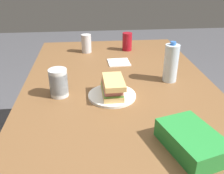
# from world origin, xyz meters

# --- Properties ---
(dining_table) EXTENTS (1.67, 0.97, 0.72)m
(dining_table) POSITION_xyz_m (0.00, 0.00, 0.64)
(dining_table) COLOR brown
(dining_table) RESTS_ON ground_plane
(paper_plate) EXTENTS (0.22, 0.22, 0.01)m
(paper_plate) POSITION_xyz_m (0.06, -0.05, 0.73)
(paper_plate) COLOR white
(paper_plate) RESTS_ON dining_table
(sandwich) EXTENTS (0.18, 0.10, 0.08)m
(sandwich) POSITION_xyz_m (0.07, -0.05, 0.77)
(sandwich) COLOR #DBB26B
(sandwich) RESTS_ON paper_plate
(soda_can_red) EXTENTS (0.07, 0.07, 0.12)m
(soda_can_red) POSITION_xyz_m (-0.60, 0.12, 0.78)
(soda_can_red) COLOR maroon
(soda_can_red) RESTS_ON dining_table
(chip_bag) EXTENTS (0.26, 0.21, 0.07)m
(chip_bag) POSITION_xyz_m (0.45, 0.18, 0.76)
(chip_bag) COLOR #268C38
(chip_bag) RESTS_ON dining_table
(water_bottle_tall) EXTENTS (0.07, 0.07, 0.21)m
(water_bottle_tall) POSITION_xyz_m (-0.08, 0.27, 0.82)
(water_bottle_tall) COLOR silver
(water_bottle_tall) RESTS_ON dining_table
(plastic_cup_stack) EXTENTS (0.08, 0.08, 0.13)m
(plastic_cup_stack) POSITION_xyz_m (0.03, -0.29, 0.79)
(plastic_cup_stack) COLOR silver
(plastic_cup_stack) RESTS_ON dining_table
(soda_can_silver) EXTENTS (0.07, 0.07, 0.12)m
(soda_can_silver) POSITION_xyz_m (-0.58, -0.16, 0.78)
(soda_can_silver) COLOR silver
(soda_can_silver) RESTS_ON dining_table
(paper_napkin) EXTENTS (0.14, 0.14, 0.01)m
(paper_napkin) POSITION_xyz_m (-0.36, 0.03, 0.72)
(paper_napkin) COLOR white
(paper_napkin) RESTS_ON dining_table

